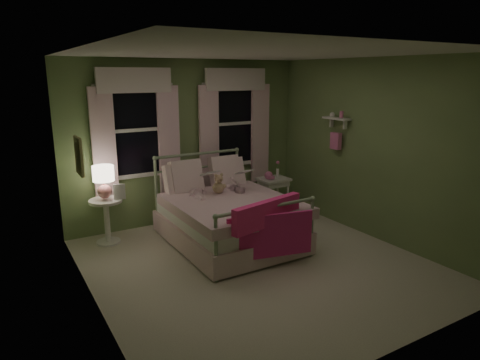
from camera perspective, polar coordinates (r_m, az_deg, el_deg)
room_shell at (r=5.17m, az=2.52°, el=2.03°), size 4.20×4.20×4.20m
bed at (r=6.13m, az=-1.68°, el=-4.91°), size 1.58×2.04×1.18m
pink_throw at (r=5.24m, az=3.83°, el=-5.69°), size 1.09×0.38×0.71m
child_left at (r=6.21m, az=-5.87°, el=0.81°), size 0.32×0.25×0.78m
child_right at (r=6.47m, az=-1.37°, el=1.07°), size 0.35×0.28×0.71m
book_left at (r=5.99m, az=-4.85°, el=0.35°), size 0.20×0.12×0.26m
book_right at (r=6.26m, az=-0.24°, el=0.59°), size 0.21×0.13×0.26m
teddy_bear at (r=6.24m, az=-2.88°, el=-0.69°), size 0.22×0.18×0.30m
nightstand_left at (r=6.38m, az=-17.37°, el=-4.49°), size 0.46×0.46×0.65m
table_lamp at (r=6.23m, az=-17.73°, el=0.19°), size 0.29×0.29×0.47m
book_nightstand at (r=6.25m, az=-16.47°, el=-2.49°), size 0.22×0.26×0.02m
nightstand_right at (r=7.29m, az=4.47°, el=-0.51°), size 0.50×0.40×0.64m
pink_toy at (r=7.19m, az=3.87°, el=0.60°), size 0.14×0.19×0.14m
bud_vase at (r=7.34m, az=5.05°, el=1.50°), size 0.06×0.06×0.28m
window_left at (r=6.59m, az=-13.65°, el=7.08°), size 1.34×0.13×1.96m
window_right at (r=7.27m, az=-0.66°, el=8.08°), size 1.34×0.13×1.96m
wall_shelf at (r=6.85m, az=12.71°, el=6.54°), size 0.15×0.50×0.60m
framed_picture at (r=4.97m, az=-20.67°, el=3.01°), size 0.03×0.32×0.42m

